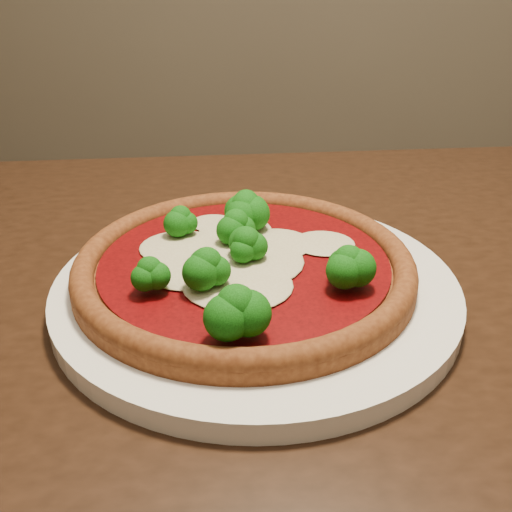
{
  "coord_description": "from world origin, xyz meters",
  "views": [
    {
      "loc": [
        -0.05,
        -0.4,
        1.02
      ],
      "look_at": [
        -0.1,
        0.03,
        0.79
      ],
      "focal_mm": 40.0,
      "sensor_mm": 36.0,
      "label": 1
    }
  ],
  "objects": [
    {
      "name": "dining_table",
      "position": [
        -0.03,
        0.09,
        0.64
      ],
      "size": [
        1.28,
        0.92,
        0.75
      ],
      "rotation": [
        0.0,
        0.0,
        0.19
      ],
      "color": "black",
      "rests_on": "floor"
    },
    {
      "name": "plate",
      "position": [
        -0.1,
        0.03,
        0.76
      ],
      "size": [
        0.35,
        0.35,
        0.02
      ],
      "primitive_type": "cylinder",
      "color": "white",
      "rests_on": "dining_table"
    },
    {
      "name": "pizza",
      "position": [
        -0.11,
        0.03,
        0.78
      ],
      "size": [
        0.3,
        0.3,
        0.06
      ],
      "rotation": [
        0.0,
        0.0,
        0.38
      ],
      "color": "brown",
      "rests_on": "plate"
    }
  ]
}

